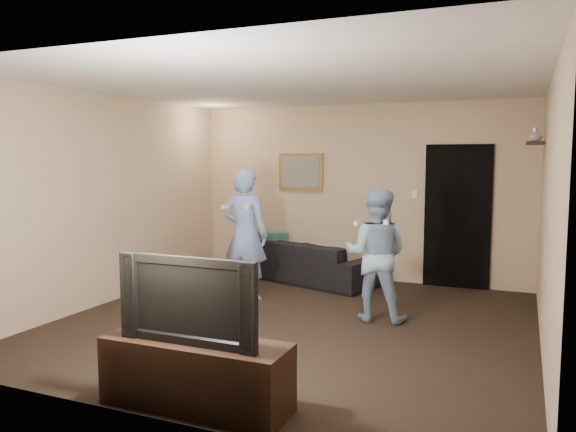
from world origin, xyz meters
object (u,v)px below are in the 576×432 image
at_px(wii_player_left, 245,235).
at_px(wii_player_right, 376,254).
at_px(sofa, 309,261).
at_px(tv_console, 196,374).
at_px(television, 195,298).

distance_m(wii_player_left, wii_player_right, 1.78).
relative_size(sofa, tv_console, 1.47).
bearing_deg(wii_player_right, wii_player_left, 172.14).
bearing_deg(wii_player_left, wii_player_right, -7.86).
bearing_deg(television, wii_player_right, 76.14).
relative_size(tv_console, wii_player_left, 0.84).
bearing_deg(sofa, tv_console, 117.56).
bearing_deg(tv_console, sofa, 99.50).
distance_m(television, wii_player_left, 3.15).
distance_m(sofa, wii_player_right, 2.10).
bearing_deg(television, tv_console, 0.00).
xyz_separation_m(sofa, wii_player_right, (1.38, -1.52, 0.44)).
xyz_separation_m(tv_console, television, (0.00, 0.00, 0.57)).
distance_m(sofa, wii_player_left, 1.44).
xyz_separation_m(sofa, television, (0.72, -4.23, 0.52)).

